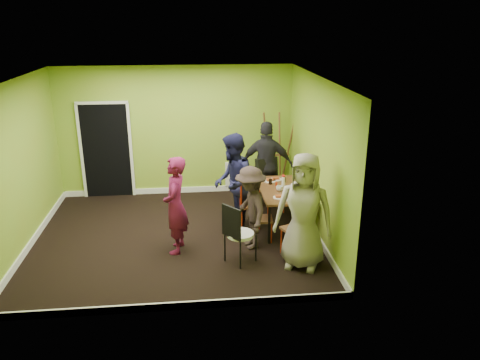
# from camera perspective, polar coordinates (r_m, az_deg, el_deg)

# --- Properties ---
(ground) EXTENTS (5.00, 5.00, 0.00)m
(ground) POSITION_cam_1_polar(r_m,az_deg,el_deg) (8.55, -7.71, -6.85)
(ground) COLOR black
(ground) RESTS_ON ground
(room_walls) EXTENTS (5.04, 4.54, 2.82)m
(room_walls) POSITION_cam_1_polar(r_m,az_deg,el_deg) (8.21, -8.18, -0.52)
(room_walls) COLOR #8EA52A
(room_walls) RESTS_ON ground
(dining_table) EXTENTS (0.90, 1.50, 0.75)m
(dining_table) POSITION_cam_1_polar(r_m,az_deg,el_deg) (8.66, 5.43, -1.39)
(dining_table) COLOR black
(dining_table) RESTS_ON ground
(chair_left_far) EXTENTS (0.47, 0.46, 0.97)m
(chair_left_far) POSITION_cam_1_polar(r_m,az_deg,el_deg) (8.62, 0.48, -2.47)
(chair_left_far) COLOR red
(chair_left_far) RESTS_ON ground
(chair_left_near) EXTENTS (0.38, 0.37, 0.85)m
(chair_left_near) POSITION_cam_1_polar(r_m,az_deg,el_deg) (8.18, 2.25, -4.24)
(chair_left_near) COLOR red
(chair_left_near) RESTS_ON ground
(chair_back_end) EXTENTS (0.58, 0.63, 1.07)m
(chair_back_end) POSITION_cam_1_polar(r_m,az_deg,el_deg) (9.42, 3.41, 0.78)
(chair_back_end) COLOR red
(chair_back_end) RESTS_ON ground
(chair_front_end) EXTENTS (0.53, 0.53, 0.98)m
(chair_front_end) POSITION_cam_1_polar(r_m,az_deg,el_deg) (7.63, 7.27, -5.60)
(chair_front_end) COLOR red
(chair_front_end) RESTS_ON ground
(chair_bentwood) EXTENTS (0.55, 0.55, 1.01)m
(chair_bentwood) POSITION_cam_1_polar(r_m,az_deg,el_deg) (7.39, -0.35, -6.25)
(chair_bentwood) COLOR black
(chair_bentwood) RESTS_ON ground
(easel) EXTENTS (0.74, 0.70, 1.85)m
(easel) POSITION_cam_1_polar(r_m,az_deg,el_deg) (10.27, 4.68, 3.28)
(easel) COLOR brown
(easel) RESTS_ON ground
(plate_near_left) EXTENTS (0.24, 0.24, 0.01)m
(plate_near_left) POSITION_cam_1_polar(r_m,az_deg,el_deg) (8.99, 3.66, -0.12)
(plate_near_left) COLOR white
(plate_near_left) RESTS_ON dining_table
(plate_near_right) EXTENTS (0.22, 0.22, 0.01)m
(plate_near_right) POSITION_cam_1_polar(r_m,az_deg,el_deg) (8.20, 4.79, -2.13)
(plate_near_right) COLOR white
(plate_near_right) RESTS_ON dining_table
(plate_far_back) EXTENTS (0.23, 0.23, 0.01)m
(plate_far_back) POSITION_cam_1_polar(r_m,az_deg,el_deg) (9.10, 4.39, 0.09)
(plate_far_back) COLOR white
(plate_far_back) RESTS_ON dining_table
(plate_far_front) EXTENTS (0.25, 0.25, 0.01)m
(plate_far_front) POSITION_cam_1_polar(r_m,az_deg,el_deg) (8.16, 6.21, -2.29)
(plate_far_front) COLOR white
(plate_far_front) RESTS_ON dining_table
(plate_wall_back) EXTENTS (0.25, 0.25, 0.01)m
(plate_wall_back) POSITION_cam_1_polar(r_m,az_deg,el_deg) (8.77, 6.93, -0.76)
(plate_wall_back) COLOR white
(plate_wall_back) RESTS_ON dining_table
(plate_wall_front) EXTENTS (0.24, 0.24, 0.01)m
(plate_wall_front) POSITION_cam_1_polar(r_m,az_deg,el_deg) (8.45, 7.99, -1.58)
(plate_wall_front) COLOR white
(plate_wall_front) RESTS_ON dining_table
(thermos) EXTENTS (0.07, 0.07, 0.20)m
(thermos) POSITION_cam_1_polar(r_m,az_deg,el_deg) (8.69, 5.31, -0.22)
(thermos) COLOR white
(thermos) RESTS_ON dining_table
(blue_bottle) EXTENTS (0.07, 0.07, 0.19)m
(blue_bottle) POSITION_cam_1_polar(r_m,az_deg,el_deg) (8.30, 7.22, -1.28)
(blue_bottle) COLOR blue
(blue_bottle) RESTS_ON dining_table
(orange_bottle) EXTENTS (0.04, 0.04, 0.07)m
(orange_bottle) POSITION_cam_1_polar(r_m,az_deg,el_deg) (8.76, 4.46, -0.47)
(orange_bottle) COLOR red
(orange_bottle) RESTS_ON dining_table
(glass_mid) EXTENTS (0.07, 0.07, 0.10)m
(glass_mid) POSITION_cam_1_polar(r_m,az_deg,el_deg) (8.83, 3.72, -0.20)
(glass_mid) COLOR black
(glass_mid) RESTS_ON dining_table
(glass_back) EXTENTS (0.07, 0.07, 0.09)m
(glass_back) POSITION_cam_1_polar(r_m,az_deg,el_deg) (8.98, 5.40, 0.07)
(glass_back) COLOR black
(glass_back) RESTS_ON dining_table
(glass_front) EXTENTS (0.07, 0.07, 0.11)m
(glass_front) POSITION_cam_1_polar(r_m,az_deg,el_deg) (8.16, 6.56, -1.96)
(glass_front) COLOR black
(glass_front) RESTS_ON dining_table
(cup_a) EXTENTS (0.12, 0.12, 0.09)m
(cup_a) POSITION_cam_1_polar(r_m,az_deg,el_deg) (8.50, 4.83, -1.03)
(cup_a) COLOR white
(cup_a) RESTS_ON dining_table
(cup_b) EXTENTS (0.09, 0.09, 0.08)m
(cup_b) POSITION_cam_1_polar(r_m,az_deg,el_deg) (8.65, 6.92, -0.78)
(cup_b) COLOR white
(cup_b) RESTS_ON dining_table
(person_standing) EXTENTS (0.47, 0.64, 1.64)m
(person_standing) POSITION_cam_1_polar(r_m,az_deg,el_deg) (7.74, -7.87, -3.08)
(person_standing) COLOR #5D0F33
(person_standing) RESTS_ON ground
(person_left_far) EXTENTS (0.79, 0.95, 1.80)m
(person_left_far) POSITION_cam_1_polar(r_m,az_deg,el_deg) (8.46, -0.89, -0.34)
(person_left_far) COLOR #161739
(person_left_far) RESTS_ON ground
(person_left_near) EXTENTS (0.69, 1.01, 1.44)m
(person_left_near) POSITION_cam_1_polar(r_m,az_deg,el_deg) (7.83, 1.29, -3.42)
(person_left_near) COLOR black
(person_left_near) RESTS_ON ground
(person_back_end) EXTENTS (1.12, 0.64, 1.79)m
(person_back_end) POSITION_cam_1_polar(r_m,az_deg,el_deg) (9.49, 3.29, 1.83)
(person_back_end) COLOR black
(person_back_end) RESTS_ON ground
(person_front_end) EXTENTS (1.06, 0.89, 1.85)m
(person_front_end) POSITION_cam_1_polar(r_m,az_deg,el_deg) (7.23, 7.77, -3.83)
(person_front_end) COLOR gray
(person_front_end) RESTS_ON ground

